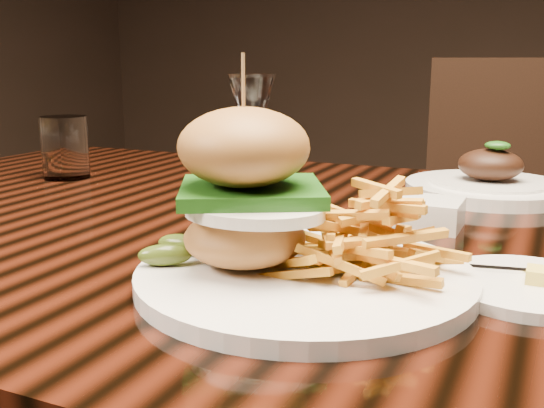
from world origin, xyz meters
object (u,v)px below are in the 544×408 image
at_px(burger_plate, 301,226).
at_px(far_dish, 489,184).
at_px(chair_far, 517,232).
at_px(dining_table, 334,287).
at_px(wine_glass, 252,109).

bearing_deg(burger_plate, far_dish, 60.85).
bearing_deg(burger_plate, chair_far, 67.47).
bearing_deg(dining_table, far_dish, 61.25).
bearing_deg(dining_table, burger_plate, -79.69).
height_order(dining_table, wine_glass, wine_glass).
xyz_separation_m(dining_table, far_dish, (0.15, 0.27, 0.09)).
bearing_deg(chair_far, far_dish, -96.75).
relative_size(wine_glass, far_dish, 0.73).
distance_m(dining_table, far_dish, 0.32).
height_order(dining_table, burger_plate, burger_plate).
relative_size(wine_glass, chair_far, 0.19).
bearing_deg(chair_far, burger_plate, -101.85).
xyz_separation_m(dining_table, burger_plate, (0.04, -0.20, 0.13)).
bearing_deg(burger_plate, dining_table, 84.14).
xyz_separation_m(dining_table, wine_glass, (-0.15, 0.08, 0.21)).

